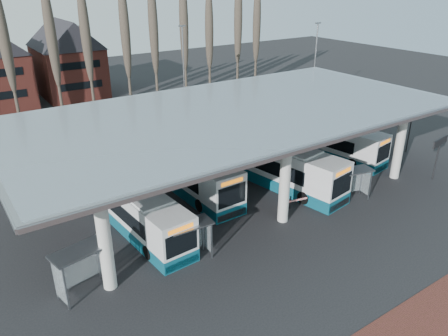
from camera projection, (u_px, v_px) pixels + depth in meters
ground at (309, 237)px, 27.33m from camera, size 140.00×140.00×0.00m
station_canopy at (235, 118)px, 31.05m from camera, size 32.00×16.00×6.34m
poplar_row at (105, 36)px, 48.63m from camera, size 45.10×1.10×14.50m
lamp_post_b at (184, 71)px, 47.86m from camera, size 0.80×0.16×10.17m
lamp_post_c at (315, 66)px, 50.57m from camera, size 0.80×0.16×10.17m
bus_0 at (135, 208)px, 27.83m from camera, size 3.00×10.99×3.02m
bus_1 at (185, 169)px, 33.13m from camera, size 2.73×11.84×3.28m
bus_2 at (274, 163)px, 34.03m from camera, size 4.41×12.38×3.37m
bus_3 at (325, 138)px, 39.51m from camera, size 4.14×11.43×3.11m
shelter_0 at (80, 261)px, 21.91m from camera, size 3.05×1.95×2.62m
shelter_1 at (189, 233)px, 24.61m from camera, size 2.65×1.43×2.40m
shelter_2 at (353, 177)px, 31.39m from camera, size 2.76×1.81×2.36m
info_sign_0 at (440, 145)px, 33.85m from camera, size 2.35×0.50×3.52m
info_sign_1 at (412, 120)px, 39.21m from camera, size 2.43×0.66×3.67m
barrier at (294, 201)px, 30.10m from camera, size 1.94×0.71×0.98m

